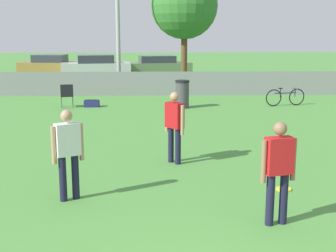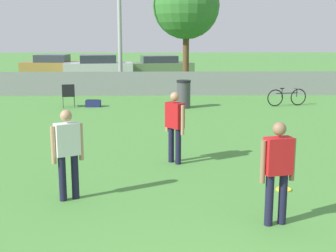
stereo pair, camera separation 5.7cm
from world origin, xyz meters
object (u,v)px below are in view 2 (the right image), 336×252
at_px(tree_near_pole, 186,6).
at_px(parked_car_tan, 52,65).
at_px(player_receiver_white, 68,149).
at_px(parked_car_olive, 159,65).
at_px(gear_bag_sideline, 93,103).
at_px(bicycle_sideline, 287,97).
at_px(trash_bin, 184,94).
at_px(parked_car_silver, 98,66).
at_px(player_thrower_red, 278,166).
at_px(frisbee_disc, 284,189).
at_px(folding_chair_sideline, 68,94).
at_px(player_defender_red, 175,123).

height_order(tree_near_pole, parked_car_tan, tree_near_pole).
xyz_separation_m(player_receiver_white, parked_car_olive, (1.64, 23.83, -0.30)).
xyz_separation_m(player_receiver_white, gear_bag_sideline, (-0.99, 10.32, -0.81)).
height_order(player_receiver_white, bicycle_sideline, player_receiver_white).
height_order(trash_bin, gear_bag_sideline, trash_bin).
distance_m(player_receiver_white, parked_car_olive, 23.89).
distance_m(tree_near_pole, bicycle_sideline, 8.02).
xyz_separation_m(trash_bin, parked_car_tan, (-8.14, 13.93, 0.13)).
xyz_separation_m(player_receiver_white, parked_car_silver, (-2.33, 22.55, -0.25)).
xyz_separation_m(gear_bag_sideline, parked_car_tan, (-4.59, 13.59, 0.54)).
xyz_separation_m(player_thrower_red, parked_car_olive, (-1.77, 24.99, -0.30)).
bearing_deg(player_thrower_red, parked_car_tan, 95.71).
relative_size(frisbee_disc, bicycle_sideline, 0.18).
bearing_deg(bicycle_sideline, frisbee_disc, -117.47).
bearing_deg(gear_bag_sideline, folding_chair_sideline, -170.58).
distance_m(player_thrower_red, parked_car_olive, 25.06).
relative_size(player_defender_red, parked_car_tan, 0.39).
bearing_deg(trash_bin, player_thrower_red, -85.68).
height_order(player_receiver_white, player_thrower_red, same).
height_order(player_receiver_white, parked_car_silver, player_receiver_white).
distance_m(player_receiver_white, gear_bag_sideline, 10.39).
bearing_deg(parked_car_tan, player_defender_red, -65.19).
relative_size(tree_near_pole, player_thrower_red, 3.63).
height_order(bicycle_sideline, parked_car_tan, parked_car_tan).
xyz_separation_m(folding_chair_sideline, parked_car_tan, (-3.66, 13.74, 0.14)).
bearing_deg(player_defender_red, trash_bin, 133.87).
bearing_deg(player_receiver_white, frisbee_disc, -22.26).
xyz_separation_m(player_thrower_red, trash_bin, (-0.84, 11.14, -0.40)).
xyz_separation_m(tree_near_pole, parked_car_tan, (-8.59, 7.50, -3.51)).
height_order(frisbee_disc, bicycle_sideline, bicycle_sideline).
bearing_deg(parked_car_olive, tree_near_pole, -89.81).
relative_size(bicycle_sideline, parked_car_olive, 0.35).
bearing_deg(parked_car_olive, player_defender_red, -99.45).
xyz_separation_m(frisbee_disc, bicycle_sideline, (2.75, 9.98, 0.34)).
bearing_deg(player_thrower_red, player_defender_red, 98.68).
height_order(player_thrower_red, gear_bag_sideline, player_thrower_red).
distance_m(frisbee_disc, parked_car_olive, 23.53).
bearing_deg(parked_car_tan, gear_bag_sideline, -65.75).
bearing_deg(player_thrower_red, player_receiver_white, 147.13).
bearing_deg(parked_car_silver, trash_bin, -77.65).
distance_m(player_receiver_white, bicycle_sideline, 12.39).
xyz_separation_m(player_receiver_white, folding_chair_sideline, (-1.92, 10.16, -0.41)).
distance_m(player_defender_red, player_receiver_white, 3.02).
xyz_separation_m(player_defender_red, gear_bag_sideline, (-2.94, 8.02, -0.81)).
distance_m(player_defender_red, gear_bag_sideline, 8.58).
bearing_deg(trash_bin, tree_near_pole, 86.01).
bearing_deg(player_thrower_red, tree_near_pole, 77.28).
height_order(parked_car_tan, parked_car_olive, parked_car_tan).
xyz_separation_m(folding_chair_sideline, bicycle_sideline, (8.62, 0.24, -0.18)).
xyz_separation_m(frisbee_disc, parked_car_tan, (-9.54, 23.48, 0.65)).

